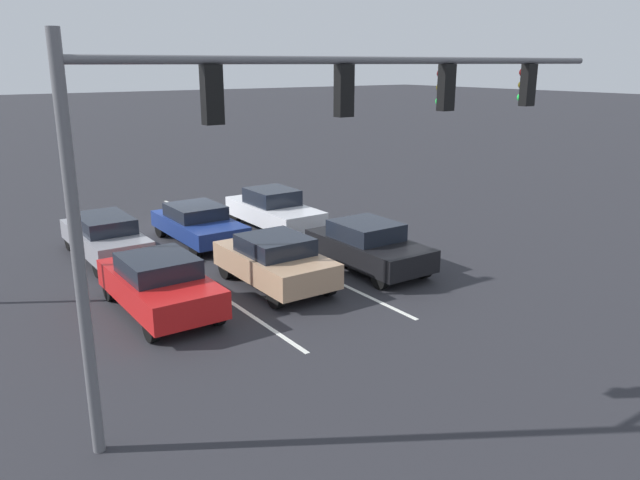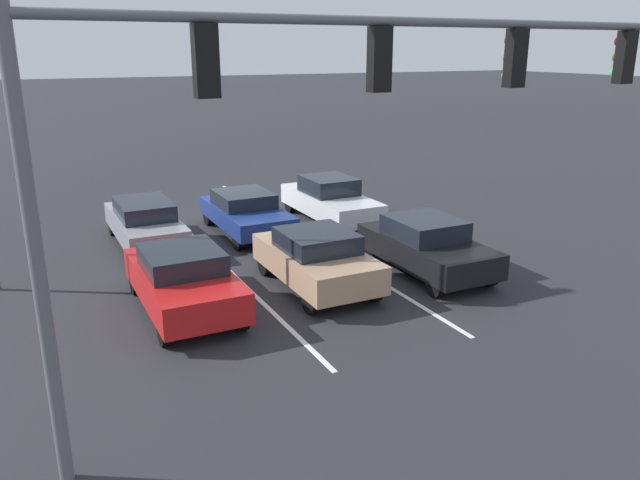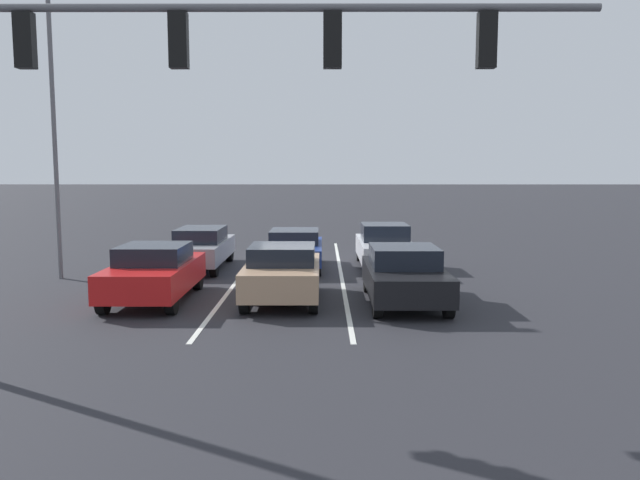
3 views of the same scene
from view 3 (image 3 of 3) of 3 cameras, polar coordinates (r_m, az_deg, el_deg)
name	(u,v)px [view 3 (image 3 of 3)]	position (r m, az deg, el deg)	size (l,w,h in m)	color
ground_plane	(295,263)	(23.33, -2.31, -2.08)	(240.00, 240.00, 0.00)	#28282D
lane_stripe_left_divider	(341,274)	(20.87, 1.92, -3.08)	(0.12, 16.96, 0.01)	silver
lane_stripe_center_divider	(243,273)	(21.03, -7.09, -3.06)	(0.12, 16.96, 0.01)	silver
car_red_rightlane_front	(154,272)	(17.06, -14.91, -2.85)	(1.91, 4.29, 1.50)	red
car_tan_midlane_front	(283,272)	(16.47, -3.44, -2.95)	(1.92, 4.02, 1.50)	tan
car_black_leftlane_front	(404,275)	(16.30, 7.72, -3.18)	(1.93, 4.23, 1.48)	black
car_navy_midlane_second	(294,248)	(21.86, -2.35, -0.75)	(1.91, 4.31, 1.36)	navy
car_gray_rightlane_second	(201,247)	(22.23, -10.79, -0.63)	(1.72, 4.59, 1.45)	gray
car_white_leftlane_second	(385,247)	(22.04, 5.94, -0.60)	(1.80, 4.67, 1.56)	silver
traffic_signal_gantry	(142,74)	(11.66, -16.00, 14.35)	(12.36, 0.37, 6.68)	slate
street_lamp_right_shoulder	(61,114)	(21.31, -22.61, 10.57)	(2.28, 0.24, 8.99)	slate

